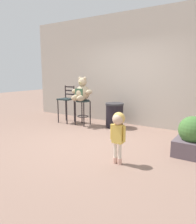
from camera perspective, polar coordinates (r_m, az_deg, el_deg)
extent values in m
plane|color=#846658|center=(4.81, -1.95, -7.92)|extent=(24.00, 24.00, 0.00)
cube|color=#B9AFA2|center=(6.45, 9.42, 10.93)|extent=(7.36, 0.30, 3.17)
cylinder|color=#1C2A2B|center=(6.22, -4.04, 2.94)|extent=(0.40, 0.40, 0.04)
cylinder|color=black|center=(6.26, -5.94, -0.40)|extent=(0.03, 0.03, 0.68)
cylinder|color=black|center=(6.07, -3.73, -0.71)|extent=(0.03, 0.03, 0.68)
cylinder|color=black|center=(6.49, -4.24, 0.02)|extent=(0.03, 0.03, 0.68)
cylinder|color=black|center=(6.31, -2.06, -0.26)|extent=(0.03, 0.03, 0.68)
torus|color=black|center=(6.30, -3.98, -1.12)|extent=(0.33, 0.33, 0.02)
sphere|color=tan|center=(6.19, -4.06, 5.02)|extent=(0.41, 0.41, 0.41)
cube|color=#375C40|center=(6.06, -5.04, 4.98)|extent=(0.26, 0.03, 0.25)
sphere|color=tan|center=(6.17, -4.10, 7.87)|extent=(0.24, 0.24, 0.24)
ellipsoid|color=tan|center=(6.09, -4.69, 7.69)|extent=(0.10, 0.08, 0.07)
sphere|color=black|center=(6.07, -4.86, 7.70)|extent=(0.03, 0.03, 0.03)
sphere|color=tan|center=(6.22, -4.73, 8.77)|extent=(0.10, 0.10, 0.10)
sphere|color=tan|center=(6.12, -3.48, 8.76)|extent=(0.10, 0.10, 0.10)
ellipsoid|color=tan|center=(6.32, -6.04, 5.47)|extent=(0.14, 0.23, 0.13)
ellipsoid|color=tan|center=(6.02, -2.36, 5.27)|extent=(0.14, 0.23, 0.13)
ellipsoid|color=tan|center=(6.11, -5.86, 3.75)|extent=(0.14, 0.35, 0.16)
ellipsoid|color=tan|center=(6.00, -4.49, 3.64)|extent=(0.14, 0.35, 0.16)
cylinder|color=#DAA592|center=(3.78, 4.52, -12.43)|extent=(0.07, 0.07, 0.10)
cylinder|color=beige|center=(3.71, 4.56, -9.85)|extent=(0.06, 0.06, 0.26)
cylinder|color=#DAA592|center=(3.74, 5.70, -12.70)|extent=(0.07, 0.07, 0.10)
cylinder|color=beige|center=(3.67, 5.75, -10.10)|extent=(0.06, 0.06, 0.26)
cube|color=gold|center=(3.60, 5.23, -5.71)|extent=(0.18, 0.10, 0.31)
cylinder|color=gold|center=(3.65, 3.62, -5.20)|extent=(0.04, 0.04, 0.26)
cylinder|color=gold|center=(3.55, 6.90, -5.74)|extent=(0.04, 0.04, 0.26)
sphere|color=#D8B293|center=(3.54, 5.29, -1.88)|extent=(0.19, 0.19, 0.19)
sphere|color=#D9AE56|center=(3.56, 5.48, -1.67)|extent=(0.21, 0.21, 0.21)
cylinder|color=black|center=(6.04, 4.34, -1.05)|extent=(0.48, 0.48, 0.63)
cylinder|color=#2D2D33|center=(5.98, 4.39, 2.12)|extent=(0.51, 0.51, 0.05)
cube|color=#1C2A2B|center=(6.61, -8.39, 3.38)|extent=(0.41, 0.41, 0.03)
cylinder|color=black|center=(6.65, -10.42, 0.19)|extent=(0.03, 0.03, 0.70)
cylinder|color=black|center=(6.42, -8.19, -0.12)|extent=(0.03, 0.03, 0.70)
cylinder|color=black|center=(6.90, -8.42, 0.62)|extent=(0.03, 0.03, 0.70)
cylinder|color=black|center=(6.68, -6.21, 0.34)|extent=(0.03, 0.03, 0.70)
cylinder|color=black|center=(6.83, -8.55, 5.33)|extent=(0.03, 0.03, 0.37)
cylinder|color=black|center=(6.60, -6.31, 5.21)|extent=(0.03, 0.03, 0.37)
cube|color=black|center=(6.72, -7.44, 4.64)|extent=(0.35, 0.02, 0.04)
cube|color=black|center=(6.71, -7.46, 5.59)|extent=(0.35, 0.02, 0.04)
cube|color=black|center=(6.70, -7.48, 6.55)|extent=(0.35, 0.02, 0.04)
cube|color=#5B4D56|center=(4.39, 23.23, -8.59)|extent=(0.59, 0.59, 0.30)
sphere|color=#416F33|center=(4.29, 23.56, -4.32)|extent=(0.50, 0.50, 0.50)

